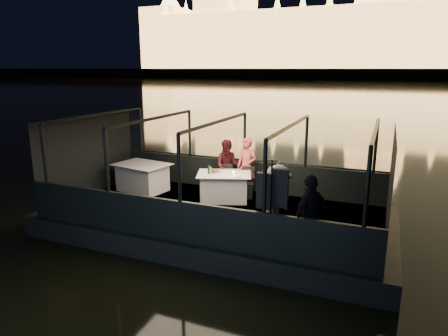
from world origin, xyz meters
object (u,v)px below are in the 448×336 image
at_px(wine_bottle, 209,168).
at_px(person_man_maroon, 228,168).
at_px(dining_table_aft, 143,178).
at_px(dining_table_central, 224,187).
at_px(chair_port_right, 245,182).
at_px(passenger_stripe, 277,203).
at_px(coat_stand, 271,207).
at_px(chair_port_left, 223,179).
at_px(passenger_dark, 310,213).
at_px(person_woman_coral, 247,169).

bearing_deg(wine_bottle, person_man_maroon, 77.12).
relative_size(dining_table_aft, wine_bottle, 5.60).
height_order(dining_table_central, chair_port_right, chair_port_right).
height_order(dining_table_central, passenger_stripe, passenger_stripe).
relative_size(coat_stand, wine_bottle, 6.74).
bearing_deg(chair_port_left, passenger_dark, -56.99).
distance_m(dining_table_central, passenger_stripe, 2.97).
distance_m(person_woman_coral, passenger_stripe, 3.27).
distance_m(passenger_dark, wine_bottle, 3.87).
distance_m(chair_port_right, passenger_dark, 3.70).
height_order(chair_port_left, wine_bottle, wine_bottle).
height_order(dining_table_aft, person_man_maroon, person_man_maroon).
bearing_deg(chair_port_left, wine_bottle, -115.56).
bearing_deg(chair_port_left, person_woman_coral, 6.52).
height_order(dining_table_aft, chair_port_right, chair_port_right).
xyz_separation_m(dining_table_central, person_woman_coral, (0.40, 0.72, 0.36)).
bearing_deg(chair_port_right, chair_port_left, 156.81).
height_order(passenger_stripe, wine_bottle, passenger_stripe).
height_order(dining_table_aft, chair_port_left, chair_port_left).
relative_size(dining_table_aft, person_woman_coral, 0.93).
relative_size(chair_port_left, passenger_dark, 0.53).
bearing_deg(dining_table_central, person_man_maroon, 103.27).
bearing_deg(dining_table_central, passenger_stripe, -45.93).
xyz_separation_m(person_woman_coral, person_man_maroon, (-0.57, 0.00, 0.00)).
bearing_deg(chair_port_left, passenger_stripe, -62.01).
bearing_deg(passenger_stripe, coat_stand, -176.56).
height_order(coat_stand, passenger_dark, coat_stand).
xyz_separation_m(chair_port_left, coat_stand, (2.25, -3.01, 0.45)).
relative_size(chair_port_left, coat_stand, 0.46).
bearing_deg(dining_table_central, passenger_dark, -40.84).
xyz_separation_m(chair_port_right, passenger_dark, (2.32, -2.86, 0.40)).
height_order(dining_table_central, wine_bottle, wine_bottle).
bearing_deg(wine_bottle, person_woman_coral, 49.11).
distance_m(chair_port_left, person_woman_coral, 0.73).
distance_m(chair_port_right, coat_stand, 3.38).
distance_m(coat_stand, person_woman_coral, 3.62).
distance_m(chair_port_right, person_woman_coral, 0.41).
distance_m(person_man_maroon, passenger_stripe, 3.59).
xyz_separation_m(chair_port_right, wine_bottle, (-0.84, -0.63, 0.47)).
bearing_deg(person_man_maroon, dining_table_central, -91.79).
height_order(person_woman_coral, passenger_stripe, passenger_stripe).
xyz_separation_m(passenger_dark, wine_bottle, (-3.16, 2.23, 0.06)).
relative_size(chair_port_right, person_woman_coral, 0.51).
relative_size(dining_table_central, chair_port_right, 1.70).
height_order(dining_table_aft, passenger_dark, passenger_dark).
height_order(person_man_maroon, passenger_stripe, passenger_stripe).
xyz_separation_m(coat_stand, person_man_maroon, (-2.20, 3.24, -0.15)).
xyz_separation_m(chair_port_right, person_woman_coral, (-0.06, 0.27, 0.30)).
bearing_deg(chair_port_right, passenger_dark, -70.32).
distance_m(chair_port_left, chair_port_right, 0.69).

